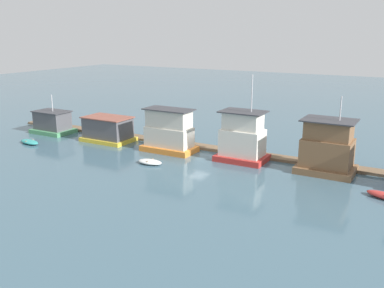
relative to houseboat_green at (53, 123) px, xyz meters
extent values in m
plane|color=#426070|center=(22.07, 0.53, -1.41)|extent=(200.00, 200.00, 0.00)
cube|color=brown|center=(22.07, 3.13, -1.26)|extent=(59.60, 1.80, 0.30)
cube|color=#4C9360|center=(0.00, 0.00, -1.13)|extent=(5.40, 3.75, 0.55)
cube|color=#4C4C51|center=(0.00, 0.00, 0.32)|extent=(4.46, 2.81, 2.37)
cube|color=#38383D|center=(0.00, 0.00, 1.57)|extent=(4.76, 3.11, 0.12)
cylinder|color=#B2B2B7|center=(0.23, 0.00, 2.74)|extent=(0.12, 0.12, 2.21)
cube|color=gold|center=(9.49, 0.26, -1.17)|extent=(6.25, 4.06, 0.47)
cube|color=#4C4C51|center=(9.49, 0.26, 0.32)|extent=(5.60, 3.41, 2.51)
cube|color=brown|center=(9.49, 0.26, 1.63)|extent=(5.90, 3.71, 0.12)
cube|color=orange|center=(18.77, 0.02, -1.09)|extent=(6.20, 3.39, 0.63)
cube|color=beige|center=(18.77, 0.02, 0.33)|extent=(5.34, 2.54, 2.21)
cube|color=beige|center=(18.77, 0.02, 2.44)|extent=(5.04, 2.23, 2.01)
cube|color=#38383D|center=(18.77, 0.02, 3.50)|extent=(5.64, 2.84, 0.12)
cube|color=red|center=(27.53, 0.76, -1.10)|extent=(5.26, 3.78, 0.61)
cube|color=silver|center=(27.53, 0.76, 0.60)|extent=(4.37, 2.89, 2.80)
cube|color=silver|center=(27.53, 0.76, 2.93)|extent=(3.87, 2.38, 1.86)
cube|color=#38383D|center=(27.53, 0.76, 3.91)|extent=(4.67, 3.19, 0.12)
cylinder|color=#B2B2B7|center=(28.42, 0.76, 5.89)|extent=(0.12, 0.12, 3.82)
cube|color=brown|center=(36.29, 1.09, -1.08)|extent=(5.50, 4.17, 0.66)
cube|color=brown|center=(36.29, 1.09, 0.61)|extent=(4.69, 3.36, 2.72)
cube|color=brown|center=(36.29, 1.09, 2.87)|extent=(4.24, 2.92, 1.81)
cube|color=#38383D|center=(36.29, 1.09, 3.84)|extent=(4.99, 3.66, 0.12)
cylinder|color=#B2B2B7|center=(37.20, 1.09, 5.05)|extent=(0.12, 0.12, 2.30)
ellipsoid|color=teal|center=(1.94, -5.63, -1.17)|extent=(3.43, 1.90, 0.47)
cube|color=#997F60|center=(1.94, -5.63, -1.01)|extent=(0.36, 1.12, 0.08)
ellipsoid|color=white|center=(19.68, -5.17, -1.17)|extent=(2.76, 1.47, 0.47)
cube|color=#997F60|center=(19.68, -5.17, -1.01)|extent=(0.18, 1.21, 0.08)
camera|label=1|loc=(44.53, -40.15, 12.05)|focal=40.00mm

